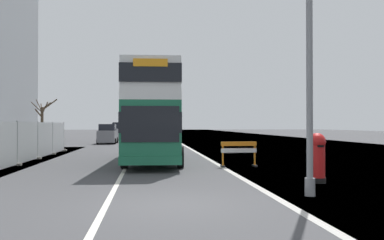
{
  "coord_description": "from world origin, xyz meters",
  "views": [
    {
      "loc": [
        -0.58,
        -9.38,
        2.0
      ],
      "look_at": [
        1.35,
        7.1,
        2.2
      ],
      "focal_mm": 35.12,
      "sensor_mm": 36.0,
      "label": 1
    }
  ],
  "objects": [
    {
      "name": "lamppost_foreground",
      "position": [
        3.93,
        0.69,
        3.8
      ],
      "size": [
        0.29,
        0.7,
        8.05
      ],
      "color": "gray",
      "rests_on": "ground"
    },
    {
      "name": "roadworks_barrier",
      "position": [
        3.68,
        7.95,
        0.76
      ],
      "size": [
        1.73,
        0.5,
        1.19
      ],
      "color": "orange",
      "rests_on": "ground"
    },
    {
      "name": "car_receding_far",
      "position": [
        -5.13,
        49.06,
        1.03
      ],
      "size": [
        1.98,
        4.27,
        2.22
      ],
      "color": "maroon",
      "rests_on": "ground"
    },
    {
      "name": "double_decker_bus",
      "position": [
        -0.19,
        11.08,
        2.57
      ],
      "size": [
        3.25,
        10.59,
        4.84
      ],
      "color": "#196042",
      "rests_on": "ground"
    },
    {
      "name": "ground",
      "position": [
        0.61,
        0.09,
        -0.05
      ],
      "size": [
        140.0,
        280.0,
        0.1
      ],
      "color": "#424244"
    },
    {
      "name": "car_oncoming_near",
      "position": [
        -4.8,
        30.76,
        0.97
      ],
      "size": [
        1.95,
        4.21,
        2.05
      ],
      "color": "slate",
      "rests_on": "ground"
    },
    {
      "name": "red_pillar_postbox",
      "position": [
        5.2,
        2.94,
        0.94
      ],
      "size": [
        0.59,
        0.59,
        1.71
      ],
      "color": "black",
      "rests_on": "ground"
    },
    {
      "name": "bare_tree_far_verge_near",
      "position": [
        -12.98,
        36.62,
        2.67
      ],
      "size": [
        2.87,
        2.93,
        5.09
      ],
      "color": "#4C3D2D",
      "rests_on": "ground"
    },
    {
      "name": "construction_site_fence",
      "position": [
        -6.94,
        11.48,
        1.05
      ],
      "size": [
        0.44,
        17.2,
        2.18
      ],
      "color": "#A8AAAD",
      "rests_on": "ground"
    },
    {
      "name": "car_receding_mid",
      "position": [
        -4.23,
        40.19,
        1.06
      ],
      "size": [
        2.0,
        4.07,
        2.28
      ],
      "color": "gray",
      "rests_on": "ground"
    }
  ]
}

